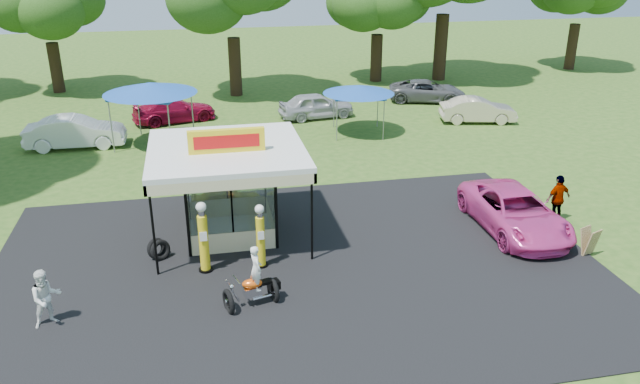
{
  "coord_description": "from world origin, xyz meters",
  "views": [
    {
      "loc": [
        -2.96,
        -15.94,
        10.28
      ],
      "look_at": [
        1.14,
        4.0,
        1.83
      ],
      "focal_mm": 35.0,
      "sensor_mm": 36.0,
      "label": 1
    }
  ],
  "objects_px": {
    "spectator_west": "(46,298)",
    "bg_car_e": "(478,110)",
    "gas_pump_right": "(261,238)",
    "tent_east": "(359,90)",
    "pink_sedan": "(515,211)",
    "bg_car_b": "(174,110)",
    "spectator_east_b": "(558,198)",
    "bg_car_a": "(75,132)",
    "a_frame_sign": "(589,242)",
    "gas_pump_left": "(204,239)",
    "gas_station_kiosk": "(229,190)",
    "kiosk_car": "(227,199)",
    "motorcycle": "(255,282)",
    "tent_west": "(150,89)",
    "bg_car_c": "(316,105)",
    "bg_car_d": "(427,91)"
  },
  "relations": [
    {
      "from": "a_frame_sign",
      "to": "tent_east",
      "type": "xyz_separation_m",
      "value": [
        -4.15,
        15.37,
        1.96
      ]
    },
    {
      "from": "gas_pump_right",
      "to": "tent_east",
      "type": "height_order",
      "value": "tent_east"
    },
    {
      "from": "gas_pump_right",
      "to": "spectator_west",
      "type": "distance_m",
      "value": 6.61
    },
    {
      "from": "tent_east",
      "to": "bg_car_b",
      "type": "bearing_deg",
      "value": 155.9
    },
    {
      "from": "bg_car_b",
      "to": "a_frame_sign",
      "type": "bearing_deg",
      "value": -160.41
    },
    {
      "from": "pink_sedan",
      "to": "spectator_west",
      "type": "xyz_separation_m",
      "value": [
        -15.81,
        -2.98,
        0.11
      ]
    },
    {
      "from": "gas_station_kiosk",
      "to": "kiosk_car",
      "type": "xyz_separation_m",
      "value": [
        -0.0,
        2.21,
        -1.3
      ]
    },
    {
      "from": "kiosk_car",
      "to": "motorcycle",
      "type": "bearing_deg",
      "value": -177.06
    },
    {
      "from": "gas_station_kiosk",
      "to": "gas_pump_left",
      "type": "bearing_deg",
      "value": -111.33
    },
    {
      "from": "motorcycle",
      "to": "spectator_east_b",
      "type": "height_order",
      "value": "motorcycle"
    },
    {
      "from": "bg_car_b",
      "to": "bg_car_e",
      "type": "distance_m",
      "value": 17.84
    },
    {
      "from": "gas_pump_right",
      "to": "kiosk_car",
      "type": "bearing_deg",
      "value": 99.48
    },
    {
      "from": "a_frame_sign",
      "to": "bg_car_b",
      "type": "height_order",
      "value": "bg_car_b"
    },
    {
      "from": "gas_pump_left",
      "to": "bg_car_a",
      "type": "height_order",
      "value": "gas_pump_left"
    },
    {
      "from": "motorcycle",
      "to": "a_frame_sign",
      "type": "xyz_separation_m",
      "value": [
        11.59,
        0.8,
        -0.28
      ]
    },
    {
      "from": "a_frame_sign",
      "to": "kiosk_car",
      "type": "distance_m",
      "value": 13.51
    },
    {
      "from": "gas_pump_left",
      "to": "tent_east",
      "type": "bearing_deg",
      "value": 57.56
    },
    {
      "from": "bg_car_b",
      "to": "tent_east",
      "type": "bearing_deg",
      "value": -129.99
    },
    {
      "from": "gas_station_kiosk",
      "to": "gas_pump_right",
      "type": "xyz_separation_m",
      "value": [
        0.81,
        -2.67,
        -0.7
      ]
    },
    {
      "from": "tent_west",
      "to": "motorcycle",
      "type": "bearing_deg",
      "value": -77.93
    },
    {
      "from": "motorcycle",
      "to": "gas_pump_right",
      "type": "bearing_deg",
      "value": 63.14
    },
    {
      "from": "bg_car_e",
      "to": "bg_car_c",
      "type": "bearing_deg",
      "value": 84.91
    },
    {
      "from": "spectator_east_b",
      "to": "bg_car_d",
      "type": "bearing_deg",
      "value": -107.89
    },
    {
      "from": "motorcycle",
      "to": "bg_car_b",
      "type": "bearing_deg",
      "value": 81.51
    },
    {
      "from": "gas_pump_left",
      "to": "pink_sedan",
      "type": "relative_size",
      "value": 0.45
    },
    {
      "from": "spectator_west",
      "to": "bg_car_e",
      "type": "distance_m",
      "value": 26.68
    },
    {
      "from": "a_frame_sign",
      "to": "spectator_west",
      "type": "height_order",
      "value": "spectator_west"
    },
    {
      "from": "gas_pump_right",
      "to": "tent_east",
      "type": "xyz_separation_m",
      "value": [
        6.99,
        13.93,
        1.38
      ]
    },
    {
      "from": "pink_sedan",
      "to": "spectator_east_b",
      "type": "relative_size",
      "value": 2.9
    },
    {
      "from": "kiosk_car",
      "to": "pink_sedan",
      "type": "distance_m",
      "value": 11.1
    },
    {
      "from": "gas_station_kiosk",
      "to": "bg_car_b",
      "type": "bearing_deg",
      "value": 97.87
    },
    {
      "from": "bg_car_b",
      "to": "bg_car_d",
      "type": "bearing_deg",
      "value": -100.32
    },
    {
      "from": "bg_car_d",
      "to": "bg_car_e",
      "type": "relative_size",
      "value": 1.14
    },
    {
      "from": "pink_sedan",
      "to": "bg_car_c",
      "type": "xyz_separation_m",
      "value": [
        -4.19,
        16.62,
        0.0
      ]
    },
    {
      "from": "gas_pump_left",
      "to": "spectator_west",
      "type": "xyz_separation_m",
      "value": [
        -4.43,
        -2.15,
        -0.33
      ]
    },
    {
      "from": "gas_station_kiosk",
      "to": "pink_sedan",
      "type": "bearing_deg",
      "value": -9.74
    },
    {
      "from": "motorcycle",
      "to": "spectator_east_b",
      "type": "relative_size",
      "value": 1.06
    },
    {
      "from": "kiosk_car",
      "to": "bg_car_e",
      "type": "bearing_deg",
      "value": -57.25
    },
    {
      "from": "gas_pump_left",
      "to": "pink_sedan",
      "type": "height_order",
      "value": "gas_pump_left"
    },
    {
      "from": "gas_pump_right",
      "to": "gas_station_kiosk",
      "type": "bearing_deg",
      "value": 106.96
    },
    {
      "from": "spectator_east_b",
      "to": "tent_east",
      "type": "bearing_deg",
      "value": -82.65
    },
    {
      "from": "gas_pump_left",
      "to": "motorcycle",
      "type": "bearing_deg",
      "value": -58.89
    },
    {
      "from": "pink_sedan",
      "to": "bg_car_b",
      "type": "height_order",
      "value": "pink_sedan"
    },
    {
      "from": "gas_pump_left",
      "to": "bg_car_c",
      "type": "relative_size",
      "value": 0.56
    },
    {
      "from": "spectator_west",
      "to": "tent_west",
      "type": "relative_size",
      "value": 0.37
    },
    {
      "from": "spectator_west",
      "to": "bg_car_a",
      "type": "distance_m",
      "value": 16.69
    },
    {
      "from": "kiosk_car",
      "to": "gas_station_kiosk",
      "type": "bearing_deg",
      "value": -180.0
    },
    {
      "from": "gas_pump_right",
      "to": "bg_car_c",
      "type": "distance_m",
      "value": 18.31
    },
    {
      "from": "gas_station_kiosk",
      "to": "a_frame_sign",
      "type": "distance_m",
      "value": 12.7
    },
    {
      "from": "bg_car_d",
      "to": "tent_east",
      "type": "xyz_separation_m",
      "value": [
        -6.34,
        -6.05,
        1.77
      ]
    }
  ]
}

